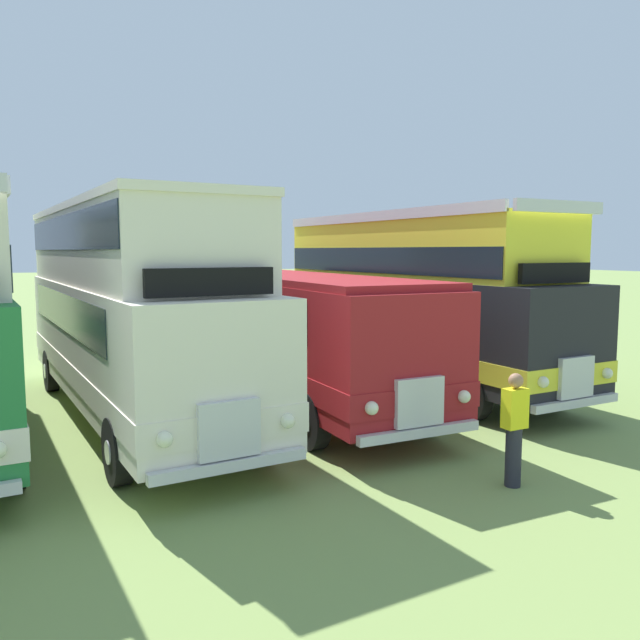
% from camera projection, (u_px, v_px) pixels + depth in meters
% --- Properties ---
extents(bus_fifth_in_row, '(3.12, 11.18, 4.49)m').
position_uv_depth(bus_fifth_in_row, '(128.00, 301.00, 13.38)').
color(bus_fifth_in_row, silver).
rests_on(bus_fifth_in_row, ground).
extents(bus_sixth_in_row, '(2.75, 10.33, 2.99)m').
position_uv_depth(bus_sixth_in_row, '(293.00, 328.00, 14.81)').
color(bus_sixth_in_row, maroon).
rests_on(bus_sixth_in_row, ground).
extents(bus_seventh_in_row, '(2.81, 10.28, 4.52)m').
position_uv_depth(bus_seventh_in_row, '(414.00, 296.00, 16.67)').
color(bus_seventh_in_row, black).
rests_on(bus_seventh_in_row, ground).
extents(marshal_person, '(0.36, 0.24, 1.73)m').
position_uv_depth(marshal_person, '(514.00, 429.00, 9.50)').
color(marshal_person, '#23232D').
rests_on(marshal_person, ground).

